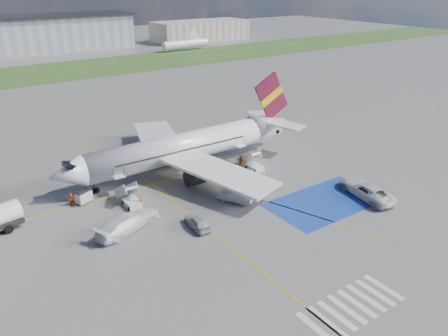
# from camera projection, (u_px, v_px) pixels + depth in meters

# --- Properties ---
(ground) EXTENTS (400.00, 400.00, 0.00)m
(ground) POSITION_uv_depth(u_px,v_px,m) (239.00, 212.00, 50.34)
(ground) COLOR #60605E
(ground) RESTS_ON ground
(grass_strip) EXTENTS (400.00, 30.00, 0.01)m
(grass_strip) POSITION_uv_depth(u_px,v_px,m) (36.00, 74.00, 121.69)
(grass_strip) COLOR #2D4C1E
(grass_strip) RESTS_ON ground
(taxiway_line_main) EXTENTS (120.00, 0.20, 0.01)m
(taxiway_line_main) POSITION_uv_depth(u_px,v_px,m) (186.00, 176.00, 59.35)
(taxiway_line_main) COLOR gold
(taxiway_line_main) RESTS_ON ground
(taxiway_line_cross) EXTENTS (0.20, 60.00, 0.01)m
(taxiway_line_cross) POSITION_uv_depth(u_px,v_px,m) (260.00, 271.00, 40.21)
(taxiway_line_cross) COLOR gold
(taxiway_line_cross) RESTS_ON ground
(taxiway_line_diag) EXTENTS (20.71, 56.45, 0.01)m
(taxiway_line_diag) POSITION_uv_depth(u_px,v_px,m) (186.00, 176.00, 59.35)
(taxiway_line_diag) COLOR gold
(taxiway_line_diag) RESTS_ON ground
(staging_box) EXTENTS (14.00, 8.00, 0.01)m
(staging_box) POSITION_uv_depth(u_px,v_px,m) (325.00, 202.00, 52.57)
(staging_box) COLOR #193D98
(staging_box) RESTS_ON ground
(crosswalk) EXTENTS (9.00, 4.00, 0.01)m
(crosswalk) POSITION_uv_depth(u_px,v_px,m) (352.00, 306.00, 35.87)
(crosswalk) COLOR silver
(crosswalk) RESTS_ON ground
(terminal_centre) EXTENTS (48.00, 18.00, 12.00)m
(terminal_centre) POSITION_uv_depth(u_px,v_px,m) (63.00, 33.00, 159.79)
(terminal_centre) COLOR gray
(terminal_centre) RESTS_ON ground
(terminal_east) EXTENTS (40.00, 16.00, 8.00)m
(terminal_east) POSITION_uv_depth(u_px,v_px,m) (200.00, 31.00, 184.13)
(terminal_east) COLOR gray
(terminal_east) RESTS_ON ground
(airliner) EXTENTS (36.81, 32.95, 11.92)m
(airliner) POSITION_uv_depth(u_px,v_px,m) (187.00, 146.00, 60.28)
(airliner) COLOR silver
(airliner) RESTS_ON ground
(airstairs_fwd) EXTENTS (1.90, 5.20, 3.60)m
(airstairs_fwd) POSITION_uv_depth(u_px,v_px,m) (131.00, 200.00, 51.65)
(airstairs_fwd) COLOR silver
(airstairs_fwd) RESTS_ON ground
(airstairs_aft) EXTENTS (1.90, 5.20, 3.60)m
(airstairs_aft) POSITION_uv_depth(u_px,v_px,m) (253.00, 165.00, 61.34)
(airstairs_aft) COLOR silver
(airstairs_aft) RESTS_ON ground
(gpu_cart) EXTENTS (2.13, 1.76, 1.53)m
(gpu_cart) POSITION_uv_depth(u_px,v_px,m) (84.00, 197.00, 52.11)
(gpu_cart) COLOR silver
(gpu_cart) RESTS_ON ground
(belt_loader) EXTENTS (5.98, 2.91, 1.74)m
(belt_loader) POSITION_uv_depth(u_px,v_px,m) (265.00, 131.00, 75.22)
(belt_loader) COLOR silver
(belt_loader) RESTS_ON ground
(car_silver_a) EXTENTS (1.81, 4.08, 1.37)m
(car_silver_a) POSITION_uv_depth(u_px,v_px,m) (197.00, 222.00, 46.88)
(car_silver_a) COLOR #A8ABAF
(car_silver_a) RESTS_ON ground
(car_silver_b) EXTENTS (3.50, 4.62, 1.46)m
(car_silver_b) POSITION_uv_depth(u_px,v_px,m) (236.00, 196.00, 52.45)
(car_silver_b) COLOR silver
(car_silver_b) RESTS_ON ground
(van_white_a) EXTENTS (3.91, 6.59, 2.32)m
(van_white_a) POSITION_uv_depth(u_px,v_px,m) (367.00, 188.00, 53.36)
(van_white_a) COLOR silver
(van_white_a) RESTS_ON ground
(van_white_b) EXTENTS (6.46, 4.30, 2.35)m
(van_white_b) POSITION_uv_depth(u_px,v_px,m) (128.00, 220.00, 46.37)
(van_white_b) COLOR white
(van_white_b) RESTS_ON ground
(crew_fwd) EXTENTS (0.64, 0.67, 1.54)m
(crew_fwd) POSITION_uv_depth(u_px,v_px,m) (141.00, 200.00, 51.23)
(crew_fwd) COLOR #DD5A0B
(crew_fwd) RESTS_ON ground
(crew_nose) EXTENTS (0.97, 0.96, 1.58)m
(crew_nose) POSITION_uv_depth(u_px,v_px,m) (72.00, 199.00, 51.43)
(crew_nose) COLOR #F1600C
(crew_nose) RESTS_ON ground
(crew_aft) EXTENTS (0.54, 1.14, 1.89)m
(crew_aft) POSITION_uv_depth(u_px,v_px,m) (241.00, 161.00, 61.63)
(crew_aft) COLOR orange
(crew_aft) RESTS_ON ground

